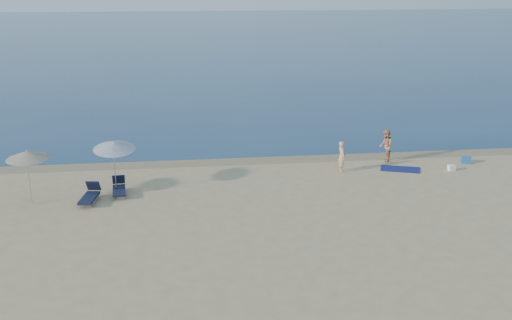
{
  "coord_description": "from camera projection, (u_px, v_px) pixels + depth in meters",
  "views": [
    {
      "loc": [
        -6.91,
        -13.2,
        9.4
      ],
      "look_at": [
        -2.95,
        16.0,
        1.0
      ],
      "focal_mm": 45.0,
      "sensor_mm": 36.0,
      "label": 1
    }
  ],
  "objects": [
    {
      "name": "umbrella_near",
      "position": [
        114.0,
        146.0,
        28.78
      ],
      "size": [
        1.94,
        1.97,
        2.5
      ],
      "rotation": [
        0.0,
        0.0,
        0.02
      ],
      "color": "silver",
      "rests_on": "ground"
    },
    {
      "name": "lounger_right",
      "position": [
        119.0,
        189.0,
        28.78
      ],
      "size": [
        0.69,
        1.75,
        0.76
      ],
      "rotation": [
        0.0,
        0.0,
        0.07
      ],
      "color": "#121933",
      "rests_on": "ground"
    },
    {
      "name": "umbrella_far",
      "position": [
        27.0,
        155.0,
        27.24
      ],
      "size": [
        2.18,
        2.2,
        2.42
      ],
      "rotation": [
        0.0,
        0.0,
        -0.22
      ],
      "color": "silver",
      "rests_on": "ground"
    },
    {
      "name": "blue_cooler",
      "position": [
        466.0,
        160.0,
        33.68
      ],
      "size": [
        0.58,
        0.49,
        0.35
      ],
      "primitive_type": "cube",
      "rotation": [
        0.0,
        0.0,
        -0.32
      ],
      "color": "#1D59A1",
      "rests_on": "ground"
    },
    {
      "name": "sea",
      "position": [
        208.0,
        34.0,
        111.35
      ],
      "size": [
        240.0,
        160.0,
        0.01
      ],
      "primitive_type": "cube",
      "color": "navy",
      "rests_on": "ground"
    },
    {
      "name": "white_bag",
      "position": [
        452.0,
        168.0,
        32.39
      ],
      "size": [
        0.37,
        0.33,
        0.29
      ],
      "primitive_type": "cube",
      "rotation": [
        0.0,
        0.0,
        0.13
      ],
      "color": "white",
      "rests_on": "ground"
    },
    {
      "name": "wet_sand_strip",
      "position": [
        302.0,
        159.0,
        34.54
      ],
      "size": [
        240.0,
        1.6,
        0.0
      ],
      "primitive_type": "cube",
      "color": "#847254",
      "rests_on": "ground"
    },
    {
      "name": "beach_towel",
      "position": [
        400.0,
        169.0,
        32.61
      ],
      "size": [
        2.22,
        1.71,
        0.03
      ],
      "primitive_type": "cube",
      "rotation": [
        0.0,
        0.0,
        -0.36
      ],
      "color": "#101953",
      "rests_on": "ground"
    },
    {
      "name": "person_left",
      "position": [
        342.0,
        157.0,
        32.05
      ],
      "size": [
        0.42,
        0.6,
        1.56
      ],
      "primitive_type": "imported",
      "rotation": [
        0.0,
        0.0,
        1.65
      ],
      "color": "tan",
      "rests_on": "ground"
    },
    {
      "name": "person_right",
      "position": [
        386.0,
        146.0,
        33.82
      ],
      "size": [
        0.83,
        0.96,
        1.71
      ],
      "primitive_type": "imported",
      "rotation": [
        0.0,
        0.0,
        -1.82
      ],
      "color": "tan",
      "rests_on": "ground"
    },
    {
      "name": "lounger_left",
      "position": [
        90.0,
        196.0,
        27.79
      ],
      "size": [
        0.85,
        1.86,
        0.79
      ],
      "rotation": [
        0.0,
        0.0,
        -0.15
      ],
      "color": "#121933",
      "rests_on": "ground"
    }
  ]
}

